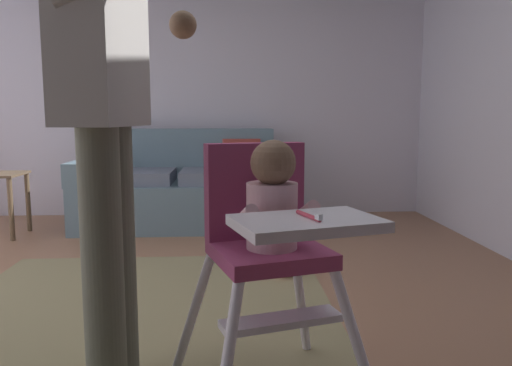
% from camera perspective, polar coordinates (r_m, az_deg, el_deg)
% --- Properties ---
extents(ground, '(6.13, 6.86, 0.10)m').
position_cam_1_polar(ground, '(2.58, -10.72, -15.95)').
color(ground, '#9A6B4D').
extents(wall_far, '(5.33, 0.06, 2.76)m').
position_cam_1_polar(wall_far, '(5.03, -7.09, 12.18)').
color(wall_far, silver).
rests_on(wall_far, ground).
extents(area_rug, '(1.95, 2.46, 0.01)m').
position_cam_1_polar(area_rug, '(2.43, -14.04, -16.23)').
color(area_rug, '#8D8159').
rests_on(area_rug, ground).
extents(couch, '(1.76, 0.86, 0.86)m').
position_cam_1_polar(couch, '(4.56, -8.71, -0.59)').
color(couch, slate).
rests_on(couch, ground).
extents(high_chair, '(0.74, 0.83, 0.91)m').
position_cam_1_polar(high_chair, '(1.68, 1.56, -4.72)').
color(high_chair, white).
rests_on(high_chair, ground).
extents(adult_standing, '(0.51, 0.55, 1.73)m').
position_cam_1_polar(adult_standing, '(1.78, -16.81, 7.40)').
color(adult_standing, '#656857').
rests_on(adult_standing, ground).
extents(toy_ball, '(0.17, 0.17, 0.17)m').
position_cam_1_polar(toy_ball, '(3.11, 3.30, -9.05)').
color(toy_ball, '#D13D33').
rests_on(toy_ball, ground).
extents(wall_clock, '(0.34, 0.04, 0.34)m').
position_cam_1_polar(wall_clock, '(5.14, -15.49, 16.70)').
color(wall_clock, white).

